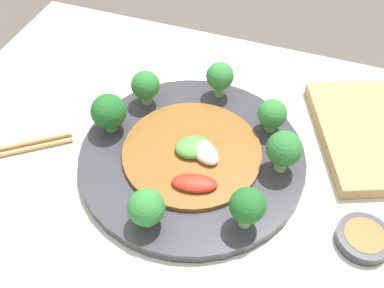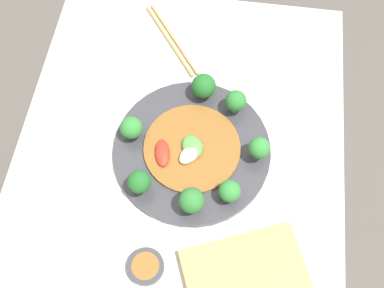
# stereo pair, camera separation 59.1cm
# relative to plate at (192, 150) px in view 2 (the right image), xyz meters

# --- Properties ---
(ground_plane) EXTENTS (8.00, 8.00, 0.00)m
(ground_plane) POSITION_rel_plate_xyz_m (-0.02, 0.03, -0.73)
(ground_plane) COLOR #4C4742
(table) EXTENTS (0.86, 0.65, 0.73)m
(table) POSITION_rel_plate_xyz_m (-0.02, 0.03, -0.37)
(table) COLOR #B7BCAD
(table) RESTS_ON ground_plane
(plate) EXTENTS (0.31, 0.31, 0.02)m
(plate) POSITION_rel_plate_xyz_m (0.00, 0.00, 0.00)
(plate) COLOR #333338
(plate) RESTS_ON table
(broccoli_southeast) EXTENTS (0.04, 0.04, 0.06)m
(broccoli_southeast) POSITION_rel_plate_xyz_m (0.10, -0.07, 0.04)
(broccoli_southeast) COLOR #7AAD5B
(broccoli_southeast) RESTS_ON plate
(broccoli_east) EXTENTS (0.05, 0.05, 0.06)m
(broccoli_east) POSITION_rel_plate_xyz_m (0.13, -0.01, 0.04)
(broccoli_east) COLOR #70A356
(broccoli_east) RESTS_ON plate
(broccoli_south) EXTENTS (0.04, 0.04, 0.06)m
(broccoli_south) POSITION_rel_plate_xyz_m (0.00, -0.13, 0.04)
(broccoli_south) COLOR #70A356
(broccoli_south) RESTS_ON plate
(broccoli_southwest) EXTENTS (0.04, 0.04, 0.05)m
(broccoli_southwest) POSITION_rel_plate_xyz_m (-0.09, -0.08, 0.04)
(broccoli_southwest) COLOR #70A356
(broccoli_southwest) RESTS_ON plate
(broccoli_west) EXTENTS (0.05, 0.05, 0.06)m
(broccoli_west) POSITION_rel_plate_xyz_m (-0.12, -0.02, 0.05)
(broccoli_west) COLOR #89B76B
(broccoli_west) RESTS_ON plate
(broccoli_north) EXTENTS (0.04, 0.04, 0.05)m
(broccoli_north) POSITION_rel_plate_xyz_m (0.01, 0.12, 0.04)
(broccoli_north) COLOR #89B76B
(broccoli_north) RESTS_ON plate
(broccoli_northwest) EXTENTS (0.04, 0.04, 0.06)m
(broccoli_northwest) POSITION_rel_plate_xyz_m (-0.10, 0.08, 0.05)
(broccoli_northwest) COLOR #89B76B
(broccoli_northwest) RESTS_ON plate
(stirfry_center) EXTENTS (0.19, 0.19, 0.02)m
(stirfry_center) POSITION_rel_plate_xyz_m (-0.00, 0.00, 0.01)
(stirfry_center) COLOR brown
(stirfry_center) RESTS_ON plate
(chopsticks) EXTENTS (0.19, 0.15, 0.01)m
(chopsticks) POSITION_rel_plate_xyz_m (0.27, 0.08, -0.00)
(chopsticks) COLOR #AD7F4C
(chopsticks) RESTS_ON table
(sauce_dish) EXTENTS (0.07, 0.07, 0.02)m
(sauce_dish) POSITION_rel_plate_xyz_m (-0.24, 0.05, 0.00)
(sauce_dish) COLOR #333338
(sauce_dish) RESTS_ON table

